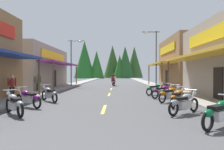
{
  "coord_description": "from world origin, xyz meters",
  "views": [
    {
      "loc": [
        0.62,
        -1.13,
        1.75
      ],
      "look_at": [
        -0.25,
        34.94,
        1.4
      ],
      "focal_mm": 32.06,
      "sensor_mm": 36.0,
      "label": 1
    }
  ],
  "objects": [
    {
      "name": "treeline_backdrop",
      "position": [
        -1.31,
        70.01,
        5.74
      ],
      "size": [
        24.28,
        14.35,
        12.7
      ],
      "color": "#315223",
      "rests_on": "ground"
    },
    {
      "name": "rider_cruising_lead",
      "position": [
        0.07,
        26.26,
        0.66
      ],
      "size": [
        0.6,
        2.14,
        1.57
      ],
      "rotation": [
        0.0,
        0.0,
        1.65
      ],
      "color": "black",
      "rests_on": "ground"
    },
    {
      "name": "sidewalk_right",
      "position": [
        5.92,
        26.95,
        0.06
      ],
      "size": [
        2.04,
        83.9,
        0.12
      ],
      "primitive_type": "cube",
      "color": "#9E9991",
      "rests_on": "ground"
    },
    {
      "name": "motorcycle_parked_right_4",
      "position": [
        3.83,
        12.85,
        0.49
      ],
      "size": [
        1.88,
        1.2,
        1.04
      ],
      "rotation": [
        0.0,
        0.0,
        0.55
      ],
      "color": "black",
      "rests_on": "ground"
    },
    {
      "name": "streetlamp_right",
      "position": [
        5.01,
        22.71,
        4.33
      ],
      "size": [
        2.07,
        0.3,
        6.73
      ],
      "color": "#474C51",
      "rests_on": "ground"
    },
    {
      "name": "storefront_right_far",
      "position": [
        11.27,
        24.06,
        3.05
      ],
      "size": [
        10.54,
        9.83,
        6.1
      ],
      "color": "olive",
      "rests_on": "ground"
    },
    {
      "name": "motorcycle_parked_right_5",
      "position": [
        3.68,
        14.77,
        0.49
      ],
      "size": [
        1.75,
        1.39,
        1.04
      ],
      "rotation": [
        0.0,
        0.0,
        0.66
      ],
      "color": "black",
      "rests_on": "ground"
    },
    {
      "name": "centerline_dashes",
      "position": [
        0.0,
        29.88,
        0.01
      ],
      "size": [
        0.16,
        56.53,
        0.01
      ],
      "color": "#E0C64C",
      "rests_on": "ground"
    },
    {
      "name": "pedestrian_browsing",
      "position": [
        -6.59,
        16.99,
        0.97
      ],
      "size": [
        0.46,
        0.43,
        1.68
      ],
      "rotation": [
        0.0,
        0.0,
        2.27
      ],
      "color": "black",
      "rests_on": "ground"
    },
    {
      "name": "streetlamp_left",
      "position": [
        -4.98,
        24.61,
        3.94
      ],
      "size": [
        2.07,
        0.3,
        6.03
      ],
      "color": "#474C51",
      "rests_on": "ground"
    },
    {
      "name": "motorcycle_parked_left_3",
      "position": [
        -3.5,
        10.95,
        0.49
      ],
      "size": [
        1.53,
        1.63,
        1.04
      ],
      "rotation": [
        0.0,
        0.0,
        2.32
      ],
      "color": "black",
      "rests_on": "ground"
    },
    {
      "name": "motorcycle_parked_right_2",
      "position": [
        3.8,
        9.29,
        0.49
      ],
      "size": [
        1.32,
        1.8,
        1.04
      ],
      "rotation": [
        0.0,
        0.0,
        0.95
      ],
      "color": "black",
      "rests_on": "ground"
    },
    {
      "name": "pedestrian_by_shop",
      "position": [
        -6.46,
        12.17,
        0.95
      ],
      "size": [
        0.43,
        0.46,
        1.65
      ],
      "rotation": [
        0.0,
        0.0,
        5.58
      ],
      "color": "black",
      "rests_on": "ground"
    },
    {
      "name": "sidewalk_left",
      "position": [
        -5.92,
        26.95,
        0.06
      ],
      "size": [
        2.04,
        83.9,
        0.12
      ],
      "primitive_type": "cube",
      "color": "#9E9991",
      "rests_on": "ground"
    },
    {
      "name": "ground",
      "position": [
        0.0,
        26.95,
        -0.05
      ],
      "size": [
        9.8,
        83.9,
        0.1
      ],
      "primitive_type": "cube",
      "color": "#4C4C4F"
    },
    {
      "name": "rider_cruising_trailing",
      "position": [
        0.27,
        26.47,
        0.66
      ],
      "size": [
        0.6,
        2.14,
        1.57
      ],
      "rotation": [
        0.0,
        0.0,
        1.58
      ],
      "color": "black",
      "rests_on": "ground"
    },
    {
      "name": "motorcycle_parked_left_1",
      "position": [
        -3.63,
        7.04,
        0.49
      ],
      "size": [
        1.56,
        1.6,
        1.04
      ],
      "rotation": [
        0.0,
        0.0,
        2.34
      ],
      "color": "black",
      "rests_on": "ground"
    },
    {
      "name": "motorcycle_parked_right_0",
      "position": [
        3.9,
        5.31,
        0.49
      ],
      "size": [
        1.75,
        1.39,
        1.04
      ],
      "rotation": [
        0.0,
        0.0,
        0.66
      ],
      "color": "black",
      "rests_on": "ground"
    },
    {
      "name": "motorcycle_parked_left_2",
      "position": [
        -3.9,
        8.9,
        0.49
      ],
      "size": [
        1.87,
        1.22,
        1.04
      ],
      "rotation": [
        0.0,
        0.0,
        2.58
      ],
      "color": "black",
      "rests_on": "ground"
    },
    {
      "name": "motorcycle_parked_right_3",
      "position": [
        3.84,
        10.99,
        0.49
      ],
      "size": [
        1.75,
        1.39,
        1.04
      ],
      "rotation": [
        0.0,
        0.0,
        0.66
      ],
      "color": "black",
      "rests_on": "ground"
    },
    {
      "name": "storefront_left_far",
      "position": [
        -10.7,
        22.77,
        2.43
      ],
      "size": [
        9.43,
        12.15,
        4.86
      ],
      "color": "gray",
      "rests_on": "ground"
    },
    {
      "name": "motorcycle_parked_right_1",
      "position": [
        3.48,
        7.45,
        0.49
      ],
      "size": [
        1.74,
        1.4,
        1.04
      ],
      "rotation": [
        0.0,
        0.0,
        0.67
      ],
      "color": "black",
      "rests_on": "ground"
    }
  ]
}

